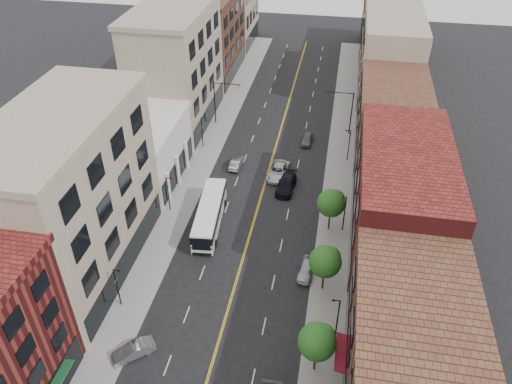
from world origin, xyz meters
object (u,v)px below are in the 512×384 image
Objects in this scene: car_lane_b at (278,171)px; car_lane_behind at (236,163)px; car_lane_a at (286,184)px; car_angle_b at (134,350)px; city_bus at (210,214)px; car_lane_c at (307,139)px; car_parked_far at (306,269)px.

car_lane_behind is at bearing 175.37° from car_lane_b.
car_lane_a is at bearing -56.81° from car_lane_b.
car_angle_b is 1.02× the size of car_lane_behind.
car_lane_b is at bearing 124.42° from car_angle_b.
car_lane_behind is at bearing 82.77° from city_bus.
car_lane_a is at bearing -93.82° from car_lane_c.
city_bus is at bearing -112.95° from car_lane_b.
car_parked_far reaches higher than car_angle_b.
city_bus is at bearing -127.54° from car_lane_a.
car_lane_c is at bearing 101.49° from car_parked_far.
car_parked_far reaches higher than car_lane_behind.
city_bus is at bearing 91.00° from car_lane_behind.
car_angle_b is at bearing -99.72° from car_lane_b.
car_lane_b is at bearing 113.48° from car_parked_far.
city_bus reaches higher than car_lane_behind.
car_lane_a is at bearing 111.40° from car_parked_far.
car_lane_a is at bearing 42.57° from city_bus.
car_parked_far is 0.74× the size of car_lane_b.
car_angle_b is at bearing -101.62° from city_bus.
city_bus is 2.92× the size of car_angle_b.
car_lane_a is (-4.29, 15.49, 0.10)m from car_parked_far.
city_bus reaches higher than car_lane_a.
car_lane_behind is 12.71m from car_lane_c.
car_parked_far is at bearing -81.42° from car_lane_c.
car_lane_b is 1.40× the size of car_lane_c.
car_lane_c is at bearing -134.58° from car_lane_behind.
car_angle_b is 19.93m from car_parked_far.
car_lane_a is 3.43m from car_lane_b.
car_lane_behind is (-12.13, 19.70, -0.04)m from car_parked_far.
city_bus reaches higher than car_angle_b.
car_lane_b is (8.90, 31.92, 0.10)m from car_angle_b.
car_angle_b is 43.36m from car_lane_c.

